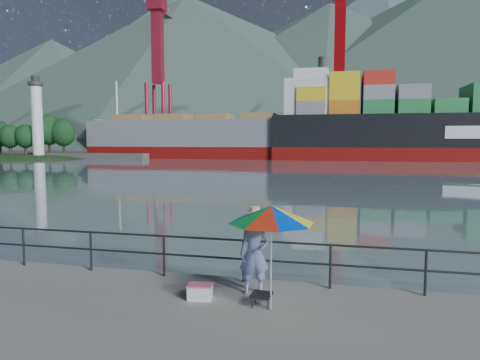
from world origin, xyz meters
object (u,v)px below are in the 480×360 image
Objects in this scene: fisherman at (255,254)px; container_ship at (480,125)px; beach_umbrella at (271,214)px; bulk_carrier at (232,136)px; cooler_bag at (200,292)px.

container_ship reaches higher than fisherman.
fisherman is 0.82× the size of beach_umbrella.
beach_umbrella is (0.47, -0.74, 1.02)m from fisherman.
bulk_carrier is 0.80× the size of container_ship.
container_ship reaches higher than beach_umbrella.
container_ship is (24.94, 70.69, 4.90)m from fisherman.
beach_umbrella is 4.32× the size of cooler_bag.
bulk_carrier is at bearing 95.17° from cooler_bag.
container_ship is at bearing 71.09° from beach_umbrella.
bulk_carrier is (-18.46, 71.21, 2.21)m from beach_umbrella.
cooler_bag is 76.05m from container_ship.
bulk_carrier is (-16.93, 71.03, 3.97)m from cooler_bag.
cooler_bag is 0.01× the size of bulk_carrier.
fisherman is at bearing -75.68° from bulk_carrier.
fisherman is 1.41m from cooler_bag.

